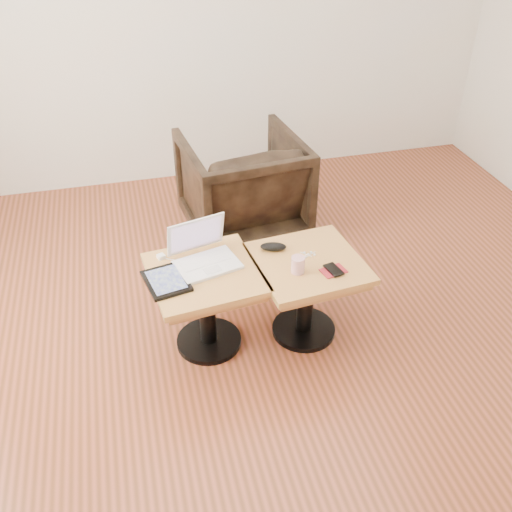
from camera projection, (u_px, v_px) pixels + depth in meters
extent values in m
cube|color=brown|center=(298.00, 350.00, 3.17)|extent=(4.50, 4.50, 0.01)
cube|color=beige|center=(213.00, 4.00, 4.17)|extent=(4.50, 0.02, 2.70)
cylinder|color=black|center=(209.00, 341.00, 3.21)|extent=(0.36, 0.36, 0.03)
cylinder|color=black|center=(207.00, 309.00, 3.07)|extent=(0.09, 0.09, 0.44)
cube|color=olive|center=(205.00, 280.00, 2.96)|extent=(0.56, 0.56, 0.04)
cube|color=olive|center=(205.00, 274.00, 2.94)|extent=(0.61, 0.61, 0.04)
cylinder|color=black|center=(304.00, 329.00, 3.29)|extent=(0.36, 0.36, 0.03)
cylinder|color=black|center=(306.00, 298.00, 3.15)|extent=(0.09, 0.09, 0.44)
cube|color=olive|center=(307.00, 269.00, 3.04)|extent=(0.56, 0.56, 0.04)
cube|color=olive|center=(308.00, 263.00, 3.01)|extent=(0.61, 0.61, 0.04)
cube|color=white|center=(207.00, 265.00, 2.96)|extent=(0.36, 0.29, 0.02)
cube|color=silver|center=(205.00, 260.00, 2.98)|extent=(0.28, 0.17, 0.00)
cube|color=silver|center=(213.00, 270.00, 2.91)|extent=(0.10, 0.08, 0.00)
cube|color=white|center=(196.00, 234.00, 2.99)|extent=(0.32, 0.13, 0.21)
cube|color=brown|center=(196.00, 234.00, 2.99)|extent=(0.28, 0.11, 0.17)
cube|color=black|center=(166.00, 281.00, 2.85)|extent=(0.25, 0.29, 0.02)
cube|color=#191E38|center=(166.00, 280.00, 2.84)|extent=(0.20, 0.24, 0.00)
cube|color=white|center=(161.00, 257.00, 3.02)|extent=(0.05, 0.05, 0.02)
ellipsoid|color=black|center=(273.00, 247.00, 3.07)|extent=(0.15, 0.10, 0.04)
cylinder|color=#BC495E|center=(298.00, 265.00, 2.90)|extent=(0.09, 0.09, 0.09)
sphere|color=white|center=(308.00, 254.00, 3.04)|extent=(0.01, 0.01, 0.01)
sphere|color=white|center=(311.00, 252.00, 3.05)|extent=(0.01, 0.01, 0.01)
sphere|color=white|center=(304.00, 253.00, 3.05)|extent=(0.01, 0.01, 0.01)
sphere|color=white|center=(315.00, 255.00, 3.04)|extent=(0.01, 0.01, 0.01)
sphere|color=white|center=(306.00, 257.00, 3.02)|extent=(0.01, 0.01, 0.01)
cylinder|color=white|center=(308.00, 255.00, 3.04)|extent=(0.07, 0.04, 0.00)
cube|color=maroon|center=(333.00, 271.00, 2.93)|extent=(0.14, 0.11, 0.01)
cube|color=black|center=(334.00, 270.00, 2.92)|extent=(0.08, 0.12, 0.01)
imported|color=black|center=(243.00, 186.00, 3.96)|extent=(0.86, 0.88, 0.73)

